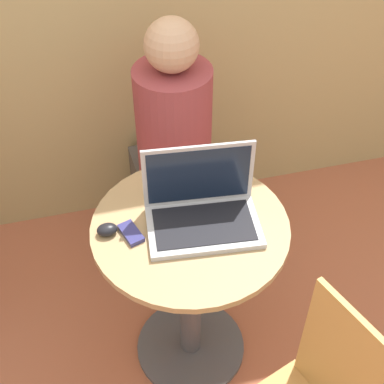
# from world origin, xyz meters

# --- Properties ---
(ground_plane) EXTENTS (12.00, 12.00, 0.00)m
(ground_plane) POSITION_xyz_m (0.00, 0.00, 0.00)
(ground_plane) COLOR #B26042
(round_table) EXTENTS (0.67, 0.67, 0.77)m
(round_table) POSITION_xyz_m (0.00, 0.00, 0.51)
(round_table) COLOR #4C4C51
(round_table) RESTS_ON ground_plane
(laptop) EXTENTS (0.39, 0.27, 0.26)m
(laptop) POSITION_xyz_m (0.04, 0.01, 0.83)
(laptop) COLOR #B7B7BC
(laptop) RESTS_ON round_table
(cell_phone) EXTENTS (0.08, 0.11, 0.02)m
(cell_phone) POSITION_xyz_m (-0.20, 0.01, 0.78)
(cell_phone) COLOR navy
(cell_phone) RESTS_ON round_table
(computer_mouse) EXTENTS (0.07, 0.05, 0.04)m
(computer_mouse) POSITION_xyz_m (-0.27, 0.03, 0.79)
(computer_mouse) COLOR black
(computer_mouse) RESTS_ON round_table
(person_seated) EXTENTS (0.32, 0.49, 1.22)m
(person_seated) POSITION_xyz_m (0.07, 0.62, 0.52)
(person_seated) COLOR #4C4742
(person_seated) RESTS_ON ground_plane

